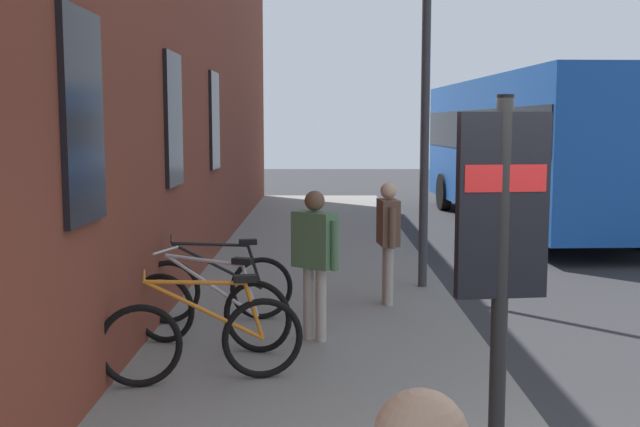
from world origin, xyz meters
TOP-DOWN VIEW (x-y plane):
  - ground at (6.00, -1.00)m, footprint 60.00×60.00m
  - sidewalk_pavement at (8.00, 1.75)m, footprint 24.00×3.50m
  - station_facade at (8.99, 3.80)m, footprint 22.00×0.65m
  - bicycle_far_end at (2.65, 2.71)m, footprint 0.57×1.74m
  - bicycle_by_door at (3.69, 2.81)m, footprint 0.70×1.70m
  - bicycle_under_window at (4.72, 2.89)m, footprint 0.52×1.75m
  - transit_info_sign at (0.72, 0.62)m, footprint 0.16×0.56m
  - city_bus at (13.73, -3.00)m, footprint 10.61×3.03m
  - pedestrian_by_facade at (5.56, 0.87)m, footprint 0.58×0.27m
  - pedestrian_crossing_street at (3.98, 1.76)m, footprint 0.44×0.50m
  - street_lamp at (6.61, 0.30)m, footprint 0.28×0.28m

SIDE VIEW (x-z plane):
  - ground at x=6.00m, z-range 0.00..0.00m
  - sidewalk_pavement at x=8.00m, z-range 0.00..0.12m
  - bicycle_far_end at x=2.65m, z-range 0.02..1.00m
  - bicycle_by_door at x=3.69m, z-range 0.02..1.00m
  - bicycle_under_window at x=4.72m, z-range 0.02..1.00m
  - pedestrian_by_facade at x=5.56m, z-range 0.29..1.81m
  - pedestrian_crossing_street at x=3.98m, z-range 0.29..1.85m
  - transit_info_sign at x=0.72m, z-range 0.52..2.92m
  - city_bus at x=13.73m, z-range 0.24..3.59m
  - street_lamp at x=6.61m, z-range 0.59..5.37m
  - station_facade at x=8.99m, z-range 0.00..7.99m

